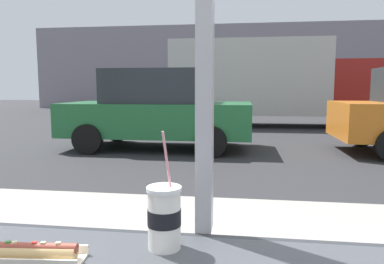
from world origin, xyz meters
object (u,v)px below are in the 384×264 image
object	(u,v)px
parked_car_green	(158,109)
box_truck	(267,80)
soda_cup_left	(164,216)
hotdog_tray_far	(38,253)

from	to	relation	value
parked_car_green	box_truck	distance (m)	6.16
soda_cup_left	hotdog_tray_far	world-z (taller)	soda_cup_left
hotdog_tray_far	box_truck	xyz separation A→B (m)	(1.41, 12.73, 0.70)
hotdog_tray_far	parked_car_green	bearing A→B (deg)	100.94
hotdog_tray_far	soda_cup_left	bearing A→B (deg)	22.21
soda_cup_left	box_truck	size ratio (longest dim) A/B	0.05
hotdog_tray_far	parked_car_green	distance (m)	7.44
hotdog_tray_far	box_truck	bearing A→B (deg)	83.70
soda_cup_left	box_truck	bearing A→B (deg)	85.02
box_truck	soda_cup_left	bearing A→B (deg)	-94.98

